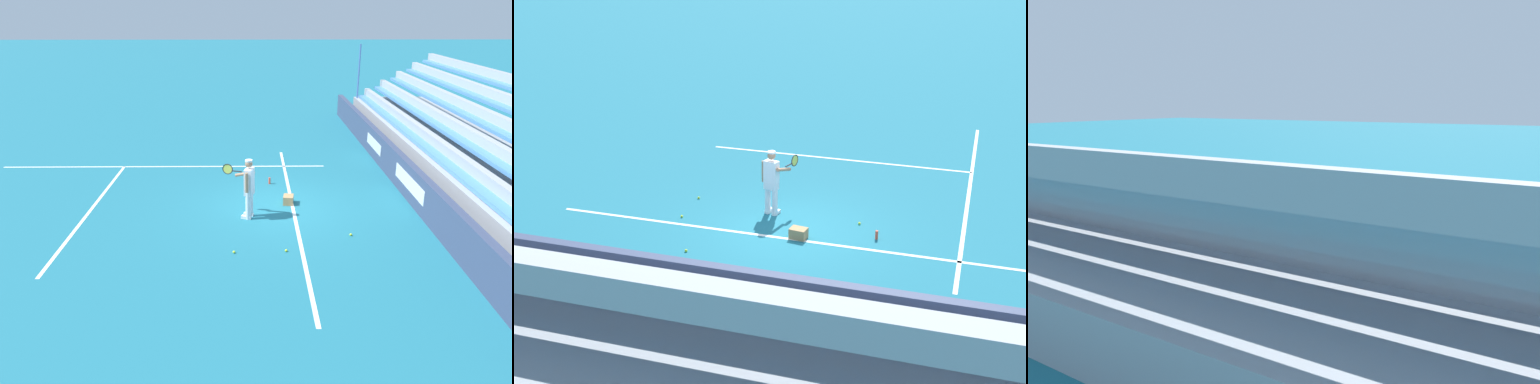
% 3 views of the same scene
% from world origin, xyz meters
% --- Properties ---
extents(ground_plane, '(160.00, 160.00, 0.00)m').
position_xyz_m(ground_plane, '(0.00, 0.00, 0.00)').
color(ground_plane, '#1E6B7F').
extents(court_baseline_white, '(12.00, 0.10, 0.01)m').
position_xyz_m(court_baseline_white, '(0.00, -0.50, 0.00)').
color(court_baseline_white, white).
rests_on(court_baseline_white, ground).
extents(court_sideline_white, '(0.10, 12.00, 0.01)m').
position_xyz_m(court_sideline_white, '(4.11, 4.00, 0.00)').
color(court_sideline_white, white).
rests_on(court_sideline_white, ground).
extents(court_service_line_white, '(8.22, 0.10, 0.01)m').
position_xyz_m(court_service_line_white, '(0.00, 5.50, 0.00)').
color(court_service_line_white, white).
rests_on(court_service_line_white, ground).
extents(back_wall_sponsor_board, '(27.25, 0.25, 1.10)m').
position_xyz_m(back_wall_sponsor_board, '(0.01, -4.20, 0.55)').
color(back_wall_sponsor_board, '#384260').
rests_on(back_wall_sponsor_board, ground).
extents(bleacher_stand, '(25.89, 4.00, 3.85)m').
position_xyz_m(bleacher_stand, '(0.00, -6.83, 0.79)').
color(bleacher_stand, '#9EA3A8').
rests_on(bleacher_stand, ground).
extents(tennis_player, '(0.78, 0.94, 1.71)m').
position_xyz_m(tennis_player, '(-0.72, 0.82, 0.89)').
color(tennis_player, silver).
rests_on(tennis_player, ground).
extents(ball_box_cardboard, '(0.44, 0.35, 0.26)m').
position_xyz_m(ball_box_cardboard, '(0.32, -0.39, 0.13)').
color(ball_box_cardboard, '#A87F51').
rests_on(ball_box_cardboard, ground).
extents(tennis_ball_near_player, '(0.07, 0.07, 0.07)m').
position_xyz_m(tennis_ball_near_player, '(-2.86, -0.11, 0.03)').
color(tennis_ball_near_player, '#CCE533').
rests_on(tennis_ball_near_player, ground).
extents(tennis_ball_midcourt, '(0.07, 0.07, 0.07)m').
position_xyz_m(tennis_ball_midcourt, '(-1.98, -1.87, 0.03)').
color(tennis_ball_midcourt, '#CCE533').
rests_on(tennis_ball_midcourt, ground).
extents(tennis_ball_toward_net, '(0.07, 0.07, 0.07)m').
position_xyz_m(tennis_ball_toward_net, '(1.58, 0.83, 0.03)').
color(tennis_ball_toward_net, '#CCE533').
rests_on(tennis_ball_toward_net, ground).
extents(tennis_ball_stray_back, '(0.07, 0.07, 0.07)m').
position_xyz_m(tennis_ball_stray_back, '(-2.93, 1.18, 0.03)').
color(tennis_ball_stray_back, '#CCE533').
rests_on(tennis_ball_stray_back, ground).
extents(water_bottle, '(0.07, 0.07, 0.22)m').
position_xyz_m(water_bottle, '(2.13, 0.12, 0.11)').
color(water_bottle, '#EA4C33').
rests_on(water_bottle, ground).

